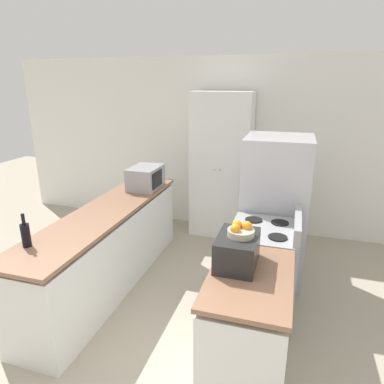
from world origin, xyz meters
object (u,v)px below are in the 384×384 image
(stove, at_px, (262,270))
(fruit_bowl, at_px, (240,230))
(microwave, at_px, (146,178))
(wine_bottle, at_px, (26,234))
(refrigerator, at_px, (274,209))
(pantry_cabinet, at_px, (221,166))
(toaster_oven, at_px, (237,250))

(stove, distance_m, fruit_bowl, 1.04)
(microwave, distance_m, wine_bottle, 1.84)
(refrigerator, height_order, microwave, refrigerator)
(pantry_cabinet, height_order, wine_bottle, pantry_cabinet)
(refrigerator, height_order, toaster_oven, refrigerator)
(microwave, xyz_separation_m, wine_bottle, (-0.28, -1.82, -0.03))
(pantry_cabinet, height_order, stove, pantry_cabinet)
(toaster_oven, bearing_deg, fruit_bowl, 36.15)
(refrigerator, distance_m, microwave, 1.67)
(wine_bottle, bearing_deg, toaster_oven, 7.00)
(wine_bottle, bearing_deg, fruit_bowl, 7.33)
(wine_bottle, height_order, toaster_oven, wine_bottle)
(stove, bearing_deg, toaster_oven, -101.09)
(refrigerator, bearing_deg, wine_bottle, -138.21)
(wine_bottle, height_order, fruit_bowl, fruit_bowl)
(pantry_cabinet, distance_m, fruit_bowl, 2.59)
(pantry_cabinet, distance_m, refrigerator, 1.33)
(pantry_cabinet, height_order, fruit_bowl, pantry_cabinet)
(fruit_bowl, bearing_deg, toaster_oven, -143.85)
(pantry_cabinet, height_order, toaster_oven, pantry_cabinet)
(stove, bearing_deg, wine_bottle, -153.23)
(refrigerator, xyz_separation_m, fruit_bowl, (-0.17, -1.50, 0.36))
(stove, relative_size, fruit_bowl, 5.34)
(pantry_cabinet, bearing_deg, fruit_bowl, -74.71)
(microwave, relative_size, fruit_bowl, 2.49)
(refrigerator, bearing_deg, stove, -92.98)
(stove, height_order, refrigerator, refrigerator)
(stove, relative_size, wine_bottle, 3.65)
(wine_bottle, xyz_separation_m, fruit_bowl, (1.76, 0.23, 0.17))
(refrigerator, relative_size, microwave, 3.34)
(toaster_oven, height_order, fruit_bowl, fruit_bowl)
(stove, height_order, microwave, microwave)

